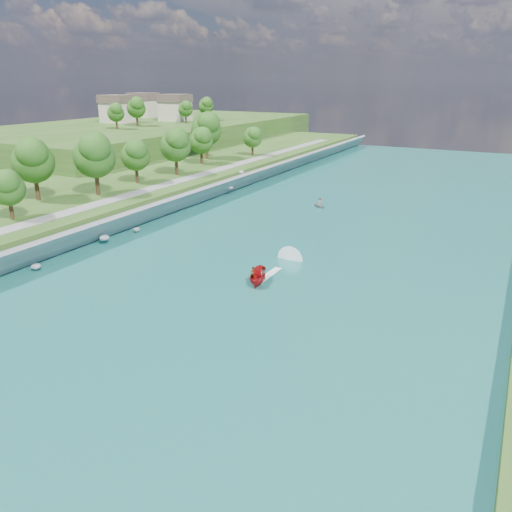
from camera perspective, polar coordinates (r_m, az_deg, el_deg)
The scene contains 10 objects.
ground at distance 49.10m, azimuth -7.32°, elevation -7.50°, with size 260.00×260.00×0.00m, color #2D5119.
river_water at distance 64.94m, azimuth 2.88°, elevation -0.39°, with size 55.00×240.00×0.10m, color #195F57.
berm_west at distance 96.13m, azimuth -25.22°, elevation 5.45°, with size 45.00×240.00×3.50m, color #2D5119.
ridge_west at distance 170.40m, azimuth -11.80°, elevation 13.27°, with size 60.00×120.00×9.00m, color #2D5119.
riprap_bank at distance 77.64m, azimuth -15.00°, elevation 3.69°, with size 4.01×236.00×4.05m.
riverside_path at distance 82.57m, azimuth -17.98°, elevation 5.58°, with size 3.00×200.00×0.10m, color gray.
ridge_houses at distance 177.49m, azimuth -12.53°, elevation 16.32°, with size 29.50×29.50×8.40m.
trees_ridge at distance 158.59m, azimuth -10.74°, elevation 16.12°, with size 11.85×42.07×9.66m.
motorboat at distance 58.16m, azimuth 0.84°, elevation -1.99°, with size 3.60×19.11×2.05m.
raft at distance 92.09m, azimuth 7.27°, elevation 5.81°, with size 3.60×3.61×1.71m.
Camera 1 is at (25.97, -35.22, 22.27)m, focal length 35.00 mm.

